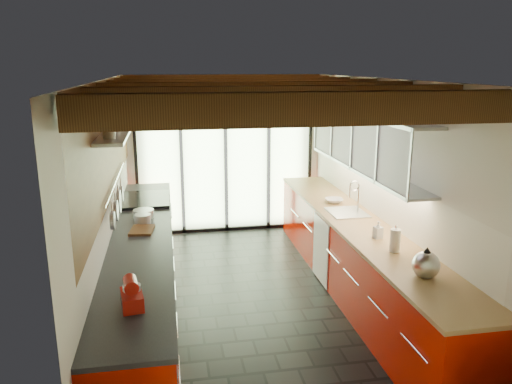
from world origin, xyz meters
TOP-DOWN VIEW (x-y plane):
  - ground at (0.00, 0.00)m, footprint 5.50×5.50m
  - room_shell at (0.00, 0.00)m, footprint 5.50×5.50m
  - ceiling_beams at (-0.00, 0.38)m, footprint 3.14×5.06m
  - glass_door at (0.00, 2.69)m, footprint 2.95×0.10m
  - left_counter at (-1.28, 0.00)m, footprint 0.68×5.00m
  - range_stove at (-1.28, 1.45)m, footprint 0.66×0.90m
  - right_counter at (1.27, 0.00)m, footprint 0.68×5.00m
  - sink_assembly at (1.29, 0.40)m, footprint 0.45×0.52m
  - upper_cabinets_right at (1.43, 0.30)m, footprint 0.34×3.00m
  - left_wall_fixtures at (-1.47, 0.14)m, footprint 0.28×2.60m
  - stand_mixer at (-1.27, -1.71)m, footprint 0.20×0.30m
  - pot_large at (-1.27, 0.39)m, footprint 0.21×0.21m
  - pot_small at (-1.27, 0.67)m, footprint 0.28×0.28m
  - cutting_board at (-1.27, 0.13)m, footprint 0.29×0.38m
  - kettle at (1.27, -1.59)m, footprint 0.29×0.33m
  - paper_towel at (1.27, -0.98)m, footprint 0.12×0.12m
  - soap_bottle at (1.27, -0.56)m, footprint 0.10×0.10m
  - bowl at (1.27, 0.89)m, footprint 0.27×0.27m

SIDE VIEW (x-z plane):
  - ground at x=0.00m, z-range 0.00..0.00m
  - right_counter at x=1.27m, z-range 0.00..0.92m
  - left_counter at x=-1.28m, z-range 0.00..0.92m
  - range_stove at x=-1.28m, z-range -0.01..0.96m
  - cutting_board at x=-1.27m, z-range 0.92..0.95m
  - bowl at x=1.27m, z-range 0.92..0.98m
  - sink_assembly at x=1.29m, z-range 0.75..1.17m
  - pot_small at x=-1.27m, z-range 0.92..1.02m
  - pot_large at x=-1.27m, z-range 0.92..1.04m
  - soap_bottle at x=1.27m, z-range 0.92..1.11m
  - stand_mixer at x=-1.27m, z-range 0.89..1.15m
  - paper_towel at x=1.27m, z-range 0.90..1.18m
  - kettle at x=1.27m, z-range 0.90..1.19m
  - room_shell at x=0.00m, z-range -1.10..4.40m
  - glass_door at x=0.00m, z-range 0.21..3.11m
  - upper_cabinets_right at x=1.43m, z-range 0.35..3.35m
  - left_wall_fixtures at x=-1.47m, z-range 1.40..2.36m
  - ceiling_beams at x=0.00m, z-range 0.01..4.91m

